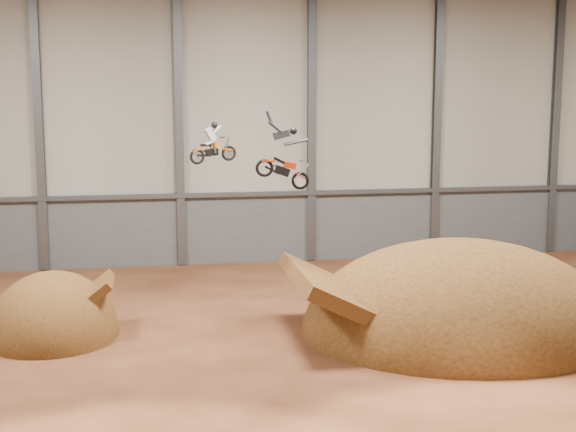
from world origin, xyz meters
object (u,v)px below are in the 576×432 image
(fmx_rider_a, at_px, (213,141))
(fmx_rider_b, at_px, (279,151))
(takeoff_ramp, at_px, (53,336))
(landing_ramp, at_px, (459,331))

(fmx_rider_a, height_order, fmx_rider_b, fmx_rider_b)
(takeoff_ramp, distance_m, fmx_rider_a, 9.63)
(landing_ramp, bearing_deg, takeoff_ramp, 172.39)
(landing_ramp, height_order, fmx_rider_b, fmx_rider_b)
(takeoff_ramp, distance_m, fmx_rider_b, 10.53)
(takeoff_ramp, height_order, fmx_rider_a, fmx_rider_a)
(landing_ramp, relative_size, fmx_rider_a, 6.05)
(landing_ramp, distance_m, fmx_rider_b, 9.35)
(takeoff_ramp, bearing_deg, fmx_rider_a, 26.36)
(landing_ramp, distance_m, fmx_rider_a, 11.99)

